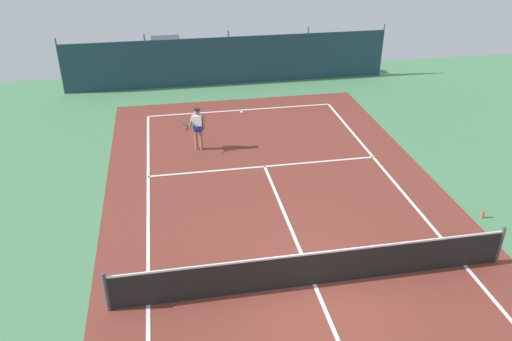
{
  "coord_description": "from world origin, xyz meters",
  "views": [
    {
      "loc": [
        -3.26,
        -9.63,
        8.71
      ],
      "look_at": [
        -0.66,
        4.54,
        0.9
      ],
      "focal_mm": 36.31,
      "sensor_mm": 36.0,
      "label": 1
    }
  ],
  "objects_px": {
    "tennis_net": "(315,268)",
    "water_bottle": "(483,214)",
    "tennis_ball_near_player": "(371,157)",
    "parked_car": "(167,55)",
    "tennis_player": "(198,126)"
  },
  "relations": [
    {
      "from": "parked_car",
      "to": "water_bottle",
      "type": "xyz_separation_m",
      "value": [
        8.86,
        -16.57,
        -0.72
      ]
    },
    {
      "from": "tennis_ball_near_player",
      "to": "parked_car",
      "type": "height_order",
      "value": "parked_car"
    },
    {
      "from": "water_bottle",
      "to": "tennis_player",
      "type": "bearing_deg",
      "value": 142.07
    },
    {
      "from": "tennis_ball_near_player",
      "to": "parked_car",
      "type": "distance_m",
      "value": 14.09
    },
    {
      "from": "tennis_net",
      "to": "parked_car",
      "type": "height_order",
      "value": "parked_car"
    },
    {
      "from": "tennis_net",
      "to": "parked_car",
      "type": "distance_m",
      "value": 18.81
    },
    {
      "from": "tennis_ball_near_player",
      "to": "parked_car",
      "type": "bearing_deg",
      "value": 120.11
    },
    {
      "from": "tennis_ball_near_player",
      "to": "tennis_net",
      "type": "bearing_deg",
      "value": -122.22
    },
    {
      "from": "tennis_net",
      "to": "tennis_ball_near_player",
      "type": "height_order",
      "value": "tennis_net"
    },
    {
      "from": "tennis_net",
      "to": "water_bottle",
      "type": "xyz_separation_m",
      "value": [
        5.84,
        1.99,
        -0.39
      ]
    },
    {
      "from": "tennis_player",
      "to": "parked_car",
      "type": "bearing_deg",
      "value": -63.57
    },
    {
      "from": "tennis_player",
      "to": "tennis_ball_near_player",
      "type": "xyz_separation_m",
      "value": [
        6.23,
        -1.86,
        -0.93
      ]
    },
    {
      "from": "tennis_net",
      "to": "parked_car",
      "type": "xyz_separation_m",
      "value": [
        -3.03,
        18.56,
        0.33
      ]
    },
    {
      "from": "tennis_ball_near_player",
      "to": "parked_car",
      "type": "xyz_separation_m",
      "value": [
        -7.06,
        12.17,
        0.81
      ]
    },
    {
      "from": "parked_car",
      "to": "water_bottle",
      "type": "height_order",
      "value": "parked_car"
    }
  ]
}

